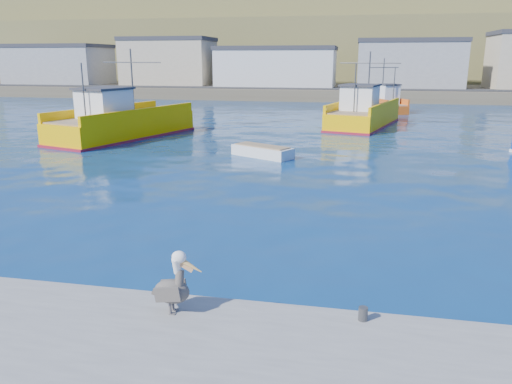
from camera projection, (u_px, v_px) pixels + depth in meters
The scene contains 8 objects.
ground at pixel (256, 267), 14.55m from camera, with size 260.00×260.00×0.00m, color navy.
dock_bollards at pixel (253, 303), 11.04m from camera, with size 36.20×0.20×0.30m.
far_shore at pixel (348, 44), 115.62m from camera, with size 200.00×81.00×24.00m.
trawler_yellow_a at pixel (121, 123), 37.91m from camera, with size 7.74×13.18×6.67m.
trawler_yellow_b at pixel (363, 114), 44.43m from camera, with size 6.87×12.24×6.55m.
boat_orange at pixel (385, 103), 56.25m from camera, with size 5.08×7.33×5.89m.
skiff_mid at pixel (262, 152), 30.82m from camera, with size 4.14×3.11×0.86m.
pelican at pixel (174, 286), 10.80m from camera, with size 1.17×0.49×1.45m.
Camera 1 is at (2.64, -13.21, 5.90)m, focal length 35.00 mm.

